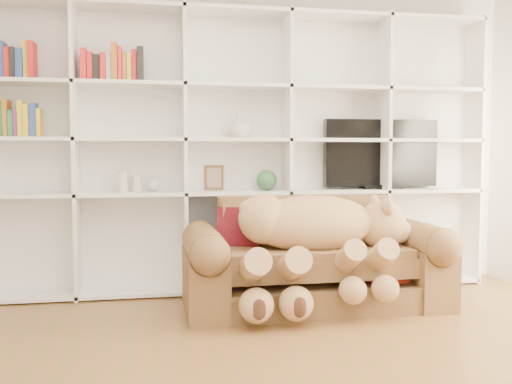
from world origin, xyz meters
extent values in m
cube|color=white|center=(0.00, 2.50, 1.35)|extent=(5.00, 0.02, 2.70)
cube|color=white|center=(0.00, 2.46, 1.20)|extent=(4.40, 0.03, 2.40)
cube|color=white|center=(-1.32, 2.30, 1.20)|extent=(0.03, 0.35, 2.40)
cube|color=white|center=(-0.44, 2.30, 1.20)|extent=(0.03, 0.35, 2.40)
cube|color=white|center=(0.44, 2.30, 1.20)|extent=(0.03, 0.35, 2.40)
cube|color=white|center=(1.32, 2.30, 1.20)|extent=(0.03, 0.35, 2.40)
cube|color=white|center=(2.20, 2.30, 1.20)|extent=(0.03, 0.35, 2.40)
cube|color=white|center=(0.00, 2.30, 0.03)|extent=(4.40, 0.35, 0.03)
cube|color=white|center=(0.00, 2.30, 0.85)|extent=(4.40, 0.35, 0.03)
cube|color=white|center=(0.00, 2.30, 1.30)|extent=(4.40, 0.35, 0.03)
cube|color=white|center=(0.00, 2.30, 1.75)|extent=(4.40, 0.35, 0.03)
cube|color=white|center=(0.00, 2.30, 2.37)|extent=(4.40, 0.35, 0.03)
cube|color=brown|center=(0.51, 1.68, 0.10)|extent=(1.90, 0.77, 0.20)
cube|color=brown|center=(0.51, 1.66, 0.40)|extent=(1.41, 0.63, 0.27)
cube|color=brown|center=(0.51, 2.02, 0.59)|extent=(1.41, 0.18, 0.50)
cube|color=brown|center=(-0.34, 1.68, 0.25)|extent=(0.29, 0.86, 0.50)
cube|color=brown|center=(1.37, 1.68, 0.25)|extent=(0.29, 0.86, 0.50)
cylinder|color=brown|center=(-0.34, 1.68, 0.50)|extent=(0.29, 0.82, 0.29)
cylinder|color=brown|center=(1.37, 1.68, 0.50)|extent=(0.29, 0.82, 0.29)
ellipsoid|color=tan|center=(0.47, 1.63, 0.66)|extent=(0.99, 0.48, 0.43)
sphere|color=tan|center=(0.10, 1.63, 0.70)|extent=(0.38, 0.38, 0.38)
sphere|color=tan|center=(1.04, 1.63, 0.63)|extent=(0.38, 0.38, 0.38)
sphere|color=#CEB888|center=(1.18, 1.63, 0.58)|extent=(0.19, 0.19, 0.19)
sphere|color=#3D2316|center=(1.26, 1.63, 0.57)|extent=(0.06, 0.06, 0.06)
ellipsoid|color=tan|center=(1.02, 1.50, 0.78)|extent=(0.09, 0.15, 0.15)
ellipsoid|color=tan|center=(1.02, 1.77, 0.78)|extent=(0.09, 0.15, 0.15)
sphere|color=tan|center=(-0.02, 1.63, 0.78)|extent=(0.13, 0.13, 0.13)
cylinder|color=tan|center=(0.65, 1.33, 0.42)|extent=(0.16, 0.46, 0.33)
cylinder|color=tan|center=(0.88, 1.33, 0.42)|extent=(0.16, 0.46, 0.33)
cylinder|color=tan|center=(-0.04, 1.33, 0.39)|extent=(0.19, 0.53, 0.39)
cylinder|color=tan|center=(0.24, 1.33, 0.39)|extent=(0.19, 0.53, 0.39)
sphere|color=tan|center=(0.65, 1.19, 0.24)|extent=(0.20, 0.20, 0.20)
sphere|color=tan|center=(0.88, 1.19, 0.24)|extent=(0.20, 0.20, 0.20)
sphere|color=tan|center=(-0.04, 1.19, 0.17)|extent=(0.24, 0.24, 0.24)
sphere|color=tan|center=(0.24, 1.19, 0.17)|extent=(0.24, 0.24, 0.24)
cube|color=#5C0F17|center=(-0.05, 1.86, 0.59)|extent=(0.38, 0.28, 0.35)
cube|color=red|center=(1.07, 1.62, 0.14)|extent=(0.42, 0.41, 0.28)
cube|color=black|center=(1.32, 2.35, 1.19)|extent=(1.05, 0.08, 0.60)
cube|color=black|center=(1.32, 2.35, 0.89)|extent=(0.35, 0.18, 0.04)
cube|color=#51341B|center=(-0.20, 2.30, 0.98)|extent=(0.16, 0.09, 0.21)
sphere|color=#305D35|center=(0.26, 2.30, 0.95)|extent=(0.18, 0.18, 0.18)
cylinder|color=beige|center=(-0.95, 2.30, 0.95)|extent=(0.09, 0.09, 0.18)
cylinder|color=beige|center=(-0.84, 2.30, 0.93)|extent=(0.10, 0.10, 0.13)
sphere|color=silver|center=(-0.71, 2.30, 0.93)|extent=(0.11, 0.11, 0.11)
imported|color=beige|center=(0.02, 2.30, 1.42)|extent=(0.23, 0.23, 0.21)
camera|label=1|loc=(-0.73, -2.51, 1.19)|focal=40.00mm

